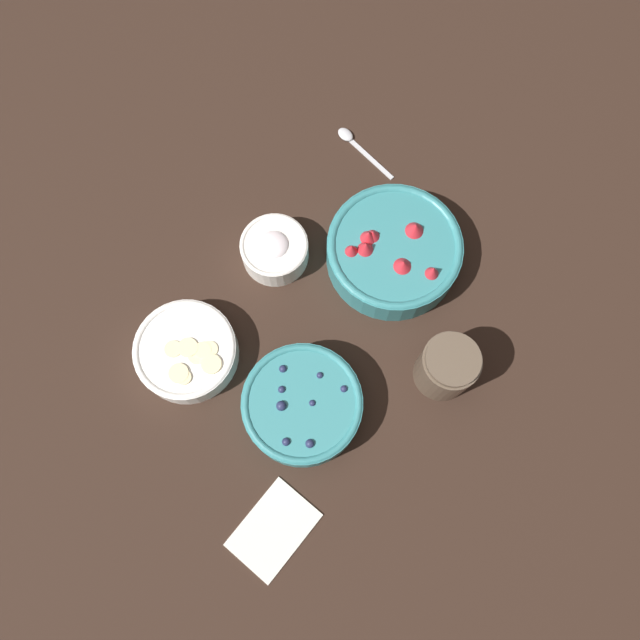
# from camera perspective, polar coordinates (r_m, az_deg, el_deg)

# --- Properties ---
(ground_plane) EXTENTS (4.00, 4.00, 0.00)m
(ground_plane) POSITION_cam_1_polar(r_m,az_deg,el_deg) (1.04, -2.76, -1.49)
(ground_plane) COLOR black
(bowl_strawberries) EXTENTS (0.23, 0.23, 0.08)m
(bowl_strawberries) POSITION_cam_1_polar(r_m,az_deg,el_deg) (1.06, 6.71, 6.37)
(bowl_strawberries) COLOR teal
(bowl_strawberries) RESTS_ON ground_plane
(bowl_blueberries) EXTENTS (0.19, 0.19, 0.07)m
(bowl_blueberries) POSITION_cam_1_polar(r_m,az_deg,el_deg) (0.98, -1.63, -7.77)
(bowl_blueberries) COLOR teal
(bowl_blueberries) RESTS_ON ground_plane
(bowl_bananas) EXTENTS (0.17, 0.17, 0.05)m
(bowl_bananas) POSITION_cam_1_polar(r_m,az_deg,el_deg) (1.03, -12.12, -2.82)
(bowl_bananas) COLOR white
(bowl_bananas) RESTS_ON ground_plane
(bowl_cream) EXTENTS (0.11, 0.11, 0.06)m
(bowl_cream) POSITION_cam_1_polar(r_m,az_deg,el_deg) (1.06, -4.18, 6.50)
(bowl_cream) COLOR white
(bowl_cream) RESTS_ON ground_plane
(jar_chocolate) EXTENTS (0.09, 0.09, 0.11)m
(jar_chocolate) POSITION_cam_1_polar(r_m,az_deg,el_deg) (1.00, 11.46, -4.27)
(jar_chocolate) COLOR brown
(jar_chocolate) RESTS_ON ground_plane
(napkin) EXTENTS (0.15, 0.12, 0.01)m
(napkin) POSITION_cam_1_polar(r_m,az_deg,el_deg) (1.00, -4.28, -18.58)
(napkin) COLOR silver
(napkin) RESTS_ON ground_plane
(spoon) EXTENTS (0.03, 0.14, 0.01)m
(spoon) POSITION_cam_1_polar(r_m,az_deg,el_deg) (1.19, 3.24, 15.80)
(spoon) COLOR silver
(spoon) RESTS_ON ground_plane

